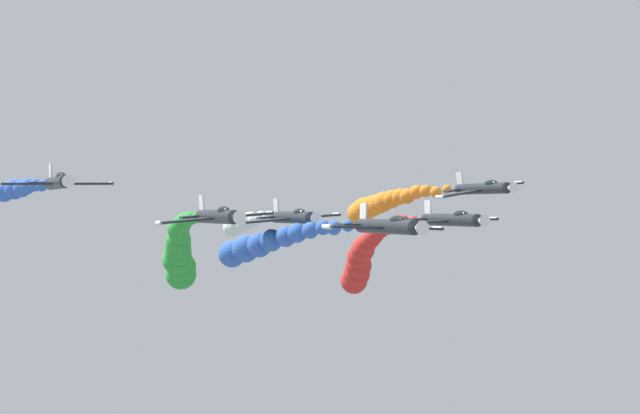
# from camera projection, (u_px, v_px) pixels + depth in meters

# --- Properties ---
(airplane_lead) EXTENTS (9.57, 10.35, 2.33)m
(airplane_lead) POSITION_uv_depth(u_px,v_px,m) (387.00, 226.00, 77.30)
(airplane_lead) COLOR #23282D
(smoke_trail_lead) EXTENTS (5.37, 21.54, 4.86)m
(smoke_trail_lead) POSITION_uv_depth(u_px,v_px,m) (262.00, 244.00, 96.75)
(smoke_trail_lead) COLOR blue
(airplane_left_inner) EXTENTS (9.57, 10.35, 2.34)m
(airplane_left_inner) POSITION_uv_depth(u_px,v_px,m) (452.00, 220.00, 91.22)
(airplane_left_inner) COLOR #23282D
(smoke_trail_left_inner) EXTENTS (7.50, 27.35, 9.57)m
(smoke_trail_left_inner) POSITION_uv_depth(u_px,v_px,m) (361.00, 261.00, 117.08)
(smoke_trail_left_inner) COLOR red
(airplane_right_inner) EXTENTS (9.56, 10.35, 2.43)m
(airplane_right_inner) POSITION_uv_depth(u_px,v_px,m) (218.00, 216.00, 82.28)
(airplane_right_inner) COLOR #23282D
(smoke_trail_right_inner) EXTENTS (6.31, 22.43, 8.28)m
(smoke_trail_right_inner) POSITION_uv_depth(u_px,v_px,m) (180.00, 255.00, 103.68)
(smoke_trail_right_inner) COLOR green
(airplane_left_outer) EXTENTS (9.56, 10.35, 2.41)m
(airplane_left_outer) POSITION_uv_depth(u_px,v_px,m) (293.00, 217.00, 95.05)
(airplane_left_outer) COLOR #23282D
(smoke_trail_left_outer) EXTENTS (2.16, 11.97, 2.81)m
(smoke_trail_left_outer) POSITION_uv_depth(u_px,v_px,m) (243.00, 223.00, 108.05)
(smoke_trail_left_outer) COLOR white
(airplane_right_outer) EXTENTS (9.49, 10.35, 2.80)m
(airplane_right_outer) POSITION_uv_depth(u_px,v_px,m) (483.00, 188.00, 103.21)
(airplane_right_outer) COLOR #23282D
(smoke_trail_right_outer) EXTENTS (3.82, 27.71, 4.81)m
(smoke_trail_right_outer) POSITION_uv_depth(u_px,v_px,m) (377.00, 205.00, 128.17)
(smoke_trail_right_outer) COLOR orange
(airplane_trailing) EXTENTS (9.56, 10.35, 2.32)m
(airplane_trailing) POSITION_uv_depth(u_px,v_px,m) (58.00, 182.00, 87.58)
(airplane_trailing) COLOR #23282D
(smoke_trail_trailing) EXTENTS (3.97, 13.93, 2.29)m
(smoke_trail_trailing) POSITION_uv_depth(u_px,v_px,m) (17.00, 189.00, 102.17)
(smoke_trail_trailing) COLOR blue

